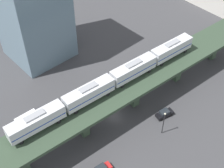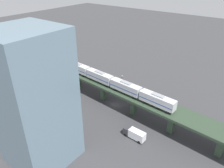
% 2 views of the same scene
% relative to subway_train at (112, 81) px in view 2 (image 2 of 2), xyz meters
% --- Properties ---
extents(ground_plane, '(400.00, 400.00, 0.00)m').
position_rel_subway_train_xyz_m(ground_plane, '(1.35, -0.65, -10.56)').
color(ground_plane, '#38383A').
extents(elevated_viaduct, '(15.95, 92.38, 8.02)m').
position_rel_subway_train_xyz_m(elevated_viaduct, '(1.34, -0.83, -3.68)').
color(elevated_viaduct, '#2C3D2C').
rests_on(elevated_viaduct, ground).
extents(subway_train, '(6.91, 49.86, 4.45)m').
position_rel_subway_train_xyz_m(subway_train, '(0.00, 0.00, 0.00)').
color(subway_train, silver).
rests_on(subway_train, elevated_viaduct).
extents(street_car_black, '(2.76, 4.70, 1.89)m').
position_rel_subway_train_xyz_m(street_car_black, '(9.61, 8.37, -9.63)').
color(street_car_black, black).
rests_on(street_car_black, ground).
extents(street_car_red, '(2.40, 4.60, 1.89)m').
position_rel_subway_train_xyz_m(street_car_red, '(10.65, -12.84, -9.63)').
color(street_car_red, '#AD1E1E').
rests_on(street_car_red, ground).
extents(delivery_truck, '(2.64, 7.29, 3.20)m').
position_rel_subway_train_xyz_m(delivery_truck, '(-10.24, -16.45, -8.80)').
color(delivery_truck, '#333338').
rests_on(delivery_truck, ground).
extents(street_lamp, '(0.44, 0.44, 6.94)m').
position_rel_subway_train_xyz_m(street_lamp, '(12.53, 4.09, -6.46)').
color(street_lamp, black).
rests_on(street_lamp, ground).
extents(warehouse_building, '(28.85, 11.03, 6.80)m').
position_rel_subway_train_xyz_m(warehouse_building, '(-8.72, 61.81, -7.16)').
color(warehouse_building, beige).
rests_on(warehouse_building, ground).
extents(office_tower, '(16.00, 16.00, 36.00)m').
position_rel_subway_train_xyz_m(office_tower, '(-31.51, 0.07, 7.44)').
color(office_tower, slate).
rests_on(office_tower, ground).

